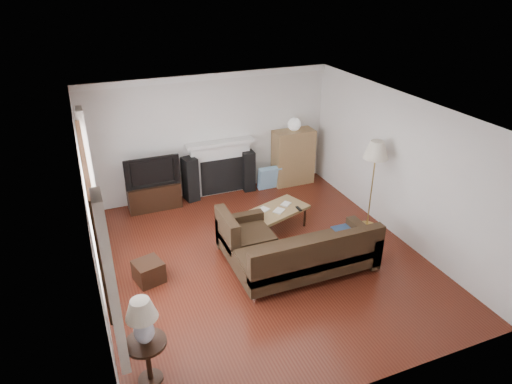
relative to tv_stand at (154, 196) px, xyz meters
name	(u,v)px	position (x,y,z in m)	size (l,w,h in m)	color
room	(263,191)	(1.29, -2.49, 1.00)	(5.10, 5.60, 2.54)	#501D11
window	(93,209)	(-1.16, -2.69, 1.30)	(0.12, 2.74, 1.54)	#995F38
curtain_near	(112,287)	(-1.11, -4.21, 1.15)	(0.10, 0.35, 2.10)	beige
curtain_far	(90,174)	(-1.11, -1.17, 1.15)	(0.10, 0.35, 2.10)	beige
fireplace	(221,167)	(1.44, 0.15, 0.32)	(1.40, 0.26, 1.15)	white
tv_stand	(154,196)	(0.00, 0.00, 0.00)	(1.01, 0.46, 0.51)	black
television	(151,170)	(0.00, 0.00, 0.55)	(1.05, 0.14, 0.60)	black
speaker_left	(190,179)	(0.77, 0.05, 0.20)	(0.25, 0.30, 0.91)	black
speaker_right	(248,171)	(2.02, 0.06, 0.18)	(0.24, 0.29, 0.87)	black
bookshelf	(293,157)	(3.05, 0.02, 0.35)	(0.88, 0.42, 1.20)	olive
globe_lamp	(294,124)	(3.05, 0.02, 1.09)	(0.28, 0.28, 0.28)	white
sectional_sofa	(307,252)	(1.78, -3.08, 0.13)	(2.37, 1.73, 0.77)	black
coffee_table	(277,220)	(1.88, -1.73, -0.03)	(1.12, 0.61, 0.44)	olive
footstool	(149,272)	(-0.53, -2.36, -0.09)	(0.40, 0.40, 0.34)	black
floor_lamp	(372,186)	(3.48, -2.24, 0.58)	(0.43, 0.43, 1.67)	#A48138
side_table	(148,361)	(-0.86, -4.24, 0.04)	(0.47, 0.47, 0.59)	black
table_lamp	(143,322)	(-0.86, -4.24, 0.62)	(0.35, 0.35, 0.57)	silver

